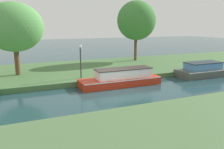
{
  "coord_description": "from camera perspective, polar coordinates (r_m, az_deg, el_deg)",
  "views": [
    {
      "loc": [
        -6.13,
        -13.83,
        4.49
      ],
      "look_at": [
        0.26,
        1.2,
        0.9
      ],
      "focal_mm": 36.4,
      "sensor_mm": 36.0,
      "label": 1
    }
  ],
  "objects": [
    {
      "name": "riverbank_far",
      "position": [
        22.13,
        -6.51,
        1.14
      ],
      "size": [
        72.0,
        10.0,
        0.4
      ],
      "primitive_type": "cube",
      "color": "#486F3F",
      "rests_on": "ground_plane"
    },
    {
      "name": "red_barge",
      "position": [
        17.11,
        2.38,
        -0.94
      ],
      "size": [
        6.21,
        1.72,
        1.3
      ],
      "color": "red",
      "rests_on": "ground_plane"
    },
    {
      "name": "mooring_post_near",
      "position": [
        18.64,
        4.2,
        0.91
      ],
      "size": [
        0.17,
        0.17,
        0.77
      ],
      "primitive_type": "cylinder",
      "color": "#4C3223",
      "rests_on": "riverbank_far"
    },
    {
      "name": "willow_tree_centre",
      "position": [
        26.48,
        6.22,
        13.32
      ],
      "size": [
        4.55,
        3.74,
        6.77
      ],
      "color": "brown",
      "rests_on": "riverbank_far"
    },
    {
      "name": "ground_plane",
      "position": [
        15.78,
        0.83,
        -4.14
      ],
      "size": [
        120.0,
        120.0,
        0.0
      ],
      "primitive_type": "plane",
      "color": "#234348"
    },
    {
      "name": "lamp_post",
      "position": [
        17.69,
        -7.91,
        4.35
      ],
      "size": [
        0.24,
        0.24,
        2.58
      ],
      "color": "#333338",
      "rests_on": "riverbank_far"
    },
    {
      "name": "willow_tree_left",
      "position": [
        19.92,
        -23.39,
        10.83
      ],
      "size": [
        4.59,
        3.42,
        5.87
      ],
      "color": "brown",
      "rests_on": "riverbank_far"
    },
    {
      "name": "slate_cruiser",
      "position": [
        21.89,
        22.29,
        1.02
      ],
      "size": [
        5.54,
        1.97,
        1.27
      ],
      "color": "#4C504A",
      "rests_on": "ground_plane"
    }
  ]
}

